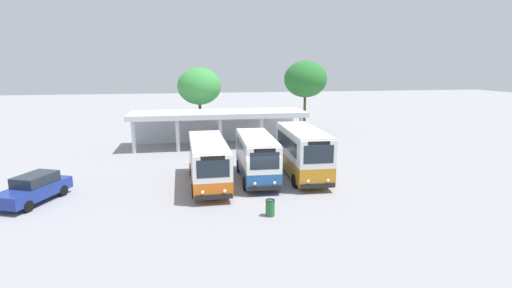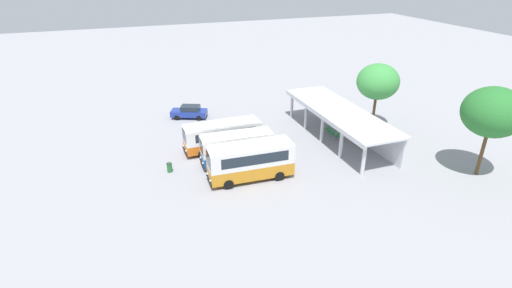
{
  "view_description": "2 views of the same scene",
  "coord_description": "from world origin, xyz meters",
  "px_view_note": "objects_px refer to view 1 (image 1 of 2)",
  "views": [
    {
      "loc": [
        -4.17,
        -22.61,
        7.8
      ],
      "look_at": [
        0.92,
        5.61,
        1.93
      ],
      "focal_mm": 26.98,
      "sensor_mm": 36.0,
      "label": 1
    },
    {
      "loc": [
        32.94,
        -7.25,
        18.25
      ],
      "look_at": [
        1.3,
        4.26,
        2.18
      ],
      "focal_mm": 27.44,
      "sensor_mm": 36.0,
      "label": 2
    }
  ],
  "objects_px": {
    "waiting_chair_second_from_end": "(207,141)",
    "city_bus_middle_cream": "(302,151)",
    "parked_car_flank": "(34,188)",
    "city_bus_second_in_row": "(257,156)",
    "city_bus_nearest_orange": "(208,160)",
    "waiting_chair_end_by_column": "(200,141)",
    "litter_bin_apron": "(270,208)",
    "waiting_chair_middle_seat": "(215,141)",
    "waiting_chair_fourth_seat": "(222,141)"
  },
  "relations": [
    {
      "from": "city_bus_nearest_orange",
      "to": "city_bus_second_in_row",
      "type": "distance_m",
      "value": 3.38
    },
    {
      "from": "waiting_chair_end_by_column",
      "to": "waiting_chair_middle_seat",
      "type": "bearing_deg",
      "value": -4.17
    },
    {
      "from": "city_bus_middle_cream",
      "to": "waiting_chair_second_from_end",
      "type": "bearing_deg",
      "value": 117.58
    },
    {
      "from": "city_bus_middle_cream",
      "to": "waiting_chair_fourth_seat",
      "type": "height_order",
      "value": "city_bus_middle_cream"
    },
    {
      "from": "parked_car_flank",
      "to": "waiting_chair_second_from_end",
      "type": "xyz_separation_m",
      "value": [
        10.71,
        13.89,
        -0.31
      ]
    },
    {
      "from": "city_bus_nearest_orange",
      "to": "city_bus_middle_cream",
      "type": "distance_m",
      "value": 6.71
    },
    {
      "from": "city_bus_middle_cream",
      "to": "waiting_chair_second_from_end",
      "type": "xyz_separation_m",
      "value": [
        -6.07,
        11.63,
        -1.37
      ]
    },
    {
      "from": "city_bus_second_in_row",
      "to": "parked_car_flank",
      "type": "xyz_separation_m",
      "value": [
        -13.46,
        -2.05,
        -0.89
      ]
    },
    {
      "from": "city_bus_second_in_row",
      "to": "waiting_chair_middle_seat",
      "type": "distance_m",
      "value": 12.06
    },
    {
      "from": "city_bus_second_in_row",
      "to": "city_bus_nearest_orange",
      "type": "bearing_deg",
      "value": -170.53
    },
    {
      "from": "city_bus_nearest_orange",
      "to": "city_bus_second_in_row",
      "type": "height_order",
      "value": "city_bus_second_in_row"
    },
    {
      "from": "parked_car_flank",
      "to": "waiting_chair_fourth_seat",
      "type": "height_order",
      "value": "parked_car_flank"
    },
    {
      "from": "parked_car_flank",
      "to": "waiting_chair_fourth_seat",
      "type": "bearing_deg",
      "value": 49.08
    },
    {
      "from": "parked_car_flank",
      "to": "waiting_chair_end_by_column",
      "type": "height_order",
      "value": "parked_car_flank"
    },
    {
      "from": "waiting_chair_middle_seat",
      "to": "city_bus_second_in_row",
      "type": "bearing_deg",
      "value": -80.27
    },
    {
      "from": "waiting_chair_second_from_end",
      "to": "city_bus_middle_cream",
      "type": "bearing_deg",
      "value": -62.42
    },
    {
      "from": "waiting_chair_end_by_column",
      "to": "waiting_chair_middle_seat",
      "type": "xyz_separation_m",
      "value": [
        1.43,
        -0.1,
        0.0
      ]
    },
    {
      "from": "waiting_chair_middle_seat",
      "to": "city_bus_middle_cream",
      "type": "bearing_deg",
      "value": -65.24
    },
    {
      "from": "waiting_chair_end_by_column",
      "to": "waiting_chair_second_from_end",
      "type": "xyz_separation_m",
      "value": [
        0.71,
        -0.1,
        0.0
      ]
    },
    {
      "from": "city_bus_middle_cream",
      "to": "parked_car_flank",
      "type": "xyz_separation_m",
      "value": [
        -16.79,
        -2.26,
        -1.07
      ]
    },
    {
      "from": "city_bus_nearest_orange",
      "to": "waiting_chair_second_from_end",
      "type": "bearing_deg",
      "value": 87.28
    },
    {
      "from": "city_bus_nearest_orange",
      "to": "waiting_chair_middle_seat",
      "type": "distance_m",
      "value": 12.51
    },
    {
      "from": "waiting_chair_end_by_column",
      "to": "litter_bin_apron",
      "type": "height_order",
      "value": "litter_bin_apron"
    },
    {
      "from": "waiting_chair_second_from_end",
      "to": "litter_bin_apron",
      "type": "bearing_deg",
      "value": -82.92
    },
    {
      "from": "city_bus_middle_cream",
      "to": "waiting_chair_second_from_end",
      "type": "height_order",
      "value": "city_bus_middle_cream"
    },
    {
      "from": "waiting_chair_end_by_column",
      "to": "parked_car_flank",
      "type": "bearing_deg",
      "value": -125.57
    },
    {
      "from": "city_bus_middle_cream",
      "to": "waiting_chair_fourth_seat",
      "type": "relative_size",
      "value": 9.09
    },
    {
      "from": "city_bus_nearest_orange",
      "to": "litter_bin_apron",
      "type": "distance_m",
      "value": 6.75
    },
    {
      "from": "waiting_chair_middle_seat",
      "to": "waiting_chair_fourth_seat",
      "type": "xyz_separation_m",
      "value": [
        0.71,
        0.13,
        0.0
      ]
    },
    {
      "from": "city_bus_nearest_orange",
      "to": "waiting_chair_end_by_column",
      "type": "distance_m",
      "value": 12.54
    },
    {
      "from": "waiting_chair_middle_seat",
      "to": "waiting_chair_end_by_column",
      "type": "bearing_deg",
      "value": 175.83
    },
    {
      "from": "parked_car_flank",
      "to": "waiting_chair_second_from_end",
      "type": "relative_size",
      "value": 5.52
    },
    {
      "from": "city_bus_second_in_row",
      "to": "waiting_chair_middle_seat",
      "type": "xyz_separation_m",
      "value": [
        -2.03,
        11.83,
        -1.2
      ]
    },
    {
      "from": "city_bus_nearest_orange",
      "to": "waiting_chair_middle_seat",
      "type": "relative_size",
      "value": 9.39
    },
    {
      "from": "waiting_chair_end_by_column",
      "to": "waiting_chair_middle_seat",
      "type": "distance_m",
      "value": 1.43
    },
    {
      "from": "city_bus_nearest_orange",
      "to": "waiting_chair_fourth_seat",
      "type": "height_order",
      "value": "city_bus_nearest_orange"
    },
    {
      "from": "parked_car_flank",
      "to": "waiting_chair_end_by_column",
      "type": "relative_size",
      "value": 5.52
    },
    {
      "from": "waiting_chair_end_by_column",
      "to": "waiting_chair_fourth_seat",
      "type": "bearing_deg",
      "value": 0.65
    },
    {
      "from": "city_bus_nearest_orange",
      "to": "parked_car_flank",
      "type": "distance_m",
      "value": 10.27
    },
    {
      "from": "waiting_chair_second_from_end",
      "to": "litter_bin_apron",
      "type": "xyz_separation_m",
      "value": [
        2.28,
        -18.38,
        -0.07
      ]
    },
    {
      "from": "city_bus_nearest_orange",
      "to": "city_bus_second_in_row",
      "type": "relative_size",
      "value": 1.13
    },
    {
      "from": "parked_car_flank",
      "to": "waiting_chair_end_by_column",
      "type": "distance_m",
      "value": 17.2
    },
    {
      "from": "waiting_chair_fourth_seat",
      "to": "city_bus_second_in_row",
      "type": "bearing_deg",
      "value": -83.73
    },
    {
      "from": "waiting_chair_second_from_end",
      "to": "waiting_chair_middle_seat",
      "type": "height_order",
      "value": "same"
    },
    {
      "from": "parked_car_flank",
      "to": "waiting_chair_second_from_end",
      "type": "bearing_deg",
      "value": 52.35
    },
    {
      "from": "parked_car_flank",
      "to": "waiting_chair_end_by_column",
      "type": "bearing_deg",
      "value": 54.43
    },
    {
      "from": "city_bus_nearest_orange",
      "to": "waiting_chair_end_by_column",
      "type": "relative_size",
      "value": 9.39
    },
    {
      "from": "city_bus_nearest_orange",
      "to": "parked_car_flank",
      "type": "xyz_separation_m",
      "value": [
        -10.13,
        -1.5,
        -0.85
      ]
    },
    {
      "from": "waiting_chair_second_from_end",
      "to": "waiting_chair_middle_seat",
      "type": "bearing_deg",
      "value": -0.5
    },
    {
      "from": "city_bus_second_in_row",
      "to": "waiting_chair_middle_seat",
      "type": "relative_size",
      "value": 8.33
    }
  ]
}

